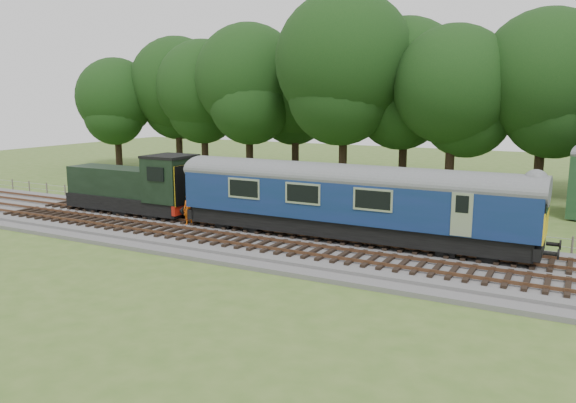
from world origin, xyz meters
The scene contains 9 objects.
ground centered at (0.00, 0.00, 0.00)m, with size 120.00×120.00×0.00m, color #446425.
ballast centered at (0.00, 0.00, 0.17)m, with size 70.00×7.00×0.35m, color #4C4C4F.
track_north centered at (0.00, 1.40, 0.42)m, with size 67.20×2.40×0.21m.
track_south centered at (0.00, -1.60, 0.42)m, with size 67.20×2.40×0.21m.
fence centered at (0.00, 4.50, 0.00)m, with size 64.00×0.12×1.00m, color #6B6054, non-canonical shape.
tree_line centered at (0.00, 22.00, 0.00)m, with size 70.00×8.00×18.00m, color black, non-canonical shape.
dmu_railcar centered at (3.94, 1.40, 2.61)m, with size 18.05×2.86×3.88m.
shunter_loco centered at (-9.99, 1.40, 1.97)m, with size 8.91×2.60×3.38m.
worker centered at (-5.15, 0.30, 1.23)m, with size 0.64×0.42×1.75m, color #E2590B.
Camera 1 is at (14.18, -24.21, 7.35)m, focal length 35.00 mm.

